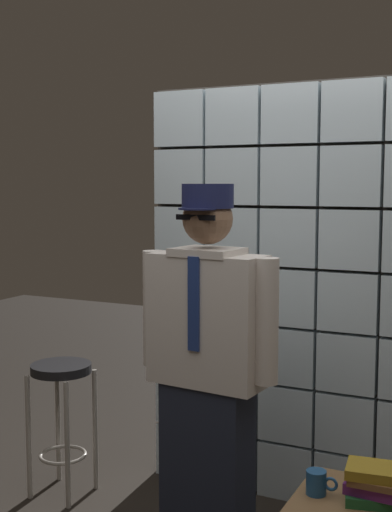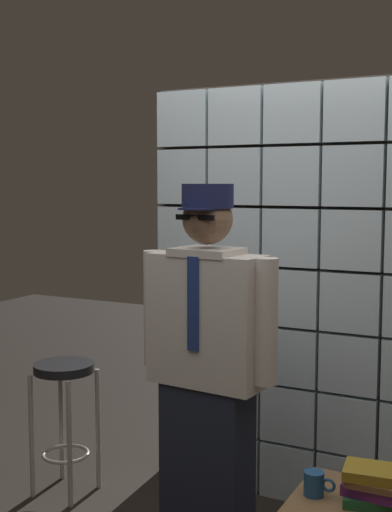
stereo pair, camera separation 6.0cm
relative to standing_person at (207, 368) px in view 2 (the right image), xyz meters
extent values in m
cube|color=silver|center=(-0.52, 0.76, -0.76)|extent=(0.31, 0.08, 0.31)
cube|color=silver|center=(-0.20, 0.76, -0.76)|extent=(0.31, 0.08, 0.31)
cube|color=silver|center=(0.13, 0.76, -0.76)|extent=(0.31, 0.08, 0.31)
cube|color=silver|center=(0.46, 0.76, -0.76)|extent=(0.31, 0.08, 0.31)
cube|color=silver|center=(-0.52, 0.76, -0.43)|extent=(0.31, 0.08, 0.31)
cube|color=silver|center=(-0.20, 0.76, -0.43)|extent=(0.31, 0.08, 0.31)
cube|color=silver|center=(0.13, 0.76, -0.43)|extent=(0.31, 0.08, 0.31)
cube|color=silver|center=(0.46, 0.76, -0.43)|extent=(0.31, 0.08, 0.31)
cube|color=silver|center=(-0.52, 0.76, -0.10)|extent=(0.31, 0.08, 0.31)
cube|color=silver|center=(-0.20, 0.76, -0.10)|extent=(0.31, 0.08, 0.31)
cube|color=silver|center=(0.13, 0.76, -0.10)|extent=(0.31, 0.08, 0.31)
cube|color=silver|center=(0.46, 0.76, -0.10)|extent=(0.31, 0.08, 0.31)
cube|color=silver|center=(-0.52, 0.76, 0.22)|extent=(0.31, 0.08, 0.31)
cube|color=silver|center=(-0.20, 0.76, 0.22)|extent=(0.31, 0.08, 0.31)
cube|color=silver|center=(0.13, 0.76, 0.22)|extent=(0.31, 0.08, 0.31)
cube|color=silver|center=(0.46, 0.76, 0.22)|extent=(0.31, 0.08, 0.31)
cube|color=silver|center=(-0.52, 0.76, 0.55)|extent=(0.31, 0.08, 0.31)
cube|color=silver|center=(-0.20, 0.76, 0.55)|extent=(0.31, 0.08, 0.31)
cube|color=silver|center=(0.13, 0.76, 0.55)|extent=(0.31, 0.08, 0.31)
cube|color=silver|center=(0.46, 0.76, 0.55)|extent=(0.31, 0.08, 0.31)
cube|color=silver|center=(-0.52, 0.76, 0.88)|extent=(0.31, 0.08, 0.31)
cube|color=silver|center=(-0.20, 0.76, 0.88)|extent=(0.31, 0.08, 0.31)
cube|color=silver|center=(0.13, 0.76, 0.88)|extent=(0.31, 0.08, 0.31)
cube|color=silver|center=(0.46, 0.76, 0.88)|extent=(0.31, 0.08, 0.31)
cube|color=silver|center=(-0.52, 0.76, 1.21)|extent=(0.31, 0.08, 0.31)
cube|color=silver|center=(-0.20, 0.76, 1.21)|extent=(0.31, 0.08, 0.31)
cube|color=silver|center=(0.13, 0.76, 1.21)|extent=(0.31, 0.08, 0.31)
cube|color=silver|center=(0.46, 0.76, 1.21)|extent=(0.31, 0.08, 0.31)
cube|color=#38332D|center=(0.13, 0.81, 0.22)|extent=(1.67, 0.02, 2.33)
cube|color=#1E2333|center=(0.00, 0.00, -0.50)|extent=(0.42, 0.24, 0.85)
cube|color=silver|center=(0.00, 0.00, 0.23)|extent=(0.55, 0.28, 0.60)
cube|color=navy|center=(-0.01, -0.12, 0.32)|extent=(0.06, 0.02, 0.42)
cube|color=silver|center=(0.00, 0.00, 0.54)|extent=(0.31, 0.27, 0.04)
sphere|color=#846047|center=(0.00, 0.00, 0.69)|extent=(0.23, 0.23, 0.23)
ellipsoid|color=black|center=(0.00, -0.05, 0.65)|extent=(0.16, 0.09, 0.10)
cube|color=black|center=(-0.01, -0.10, 0.70)|extent=(0.20, 0.03, 0.02)
cylinder|color=#191E47|center=(-0.01, -0.08, 0.73)|extent=(0.19, 0.19, 0.01)
cylinder|color=#191E47|center=(0.00, 0.00, 0.79)|extent=(0.23, 0.23, 0.11)
cylinder|color=silver|center=(0.30, -0.03, 0.25)|extent=(0.12, 0.12, 0.55)
cylinder|color=silver|center=(-0.30, 0.03, 0.25)|extent=(0.12, 0.12, 0.55)
cylinder|color=black|center=(-1.03, 0.25, -0.19)|extent=(0.34, 0.34, 0.05)
torus|color=#A59E93|center=(-1.03, 0.25, -0.69)|extent=(0.27, 0.27, 0.02)
cylinder|color=#A59E93|center=(-1.16, 0.12, -0.57)|extent=(0.03, 0.03, 0.71)
cylinder|color=#A59E93|center=(-0.89, 0.12, -0.57)|extent=(0.03, 0.03, 0.71)
cylinder|color=#A59E93|center=(-1.16, 0.39, -0.57)|extent=(0.03, 0.03, 0.71)
cylinder|color=#A59E93|center=(-0.89, 0.39, -0.57)|extent=(0.03, 0.03, 0.71)
cube|color=brown|center=(0.78, -0.27, -0.39)|extent=(0.52, 0.52, 0.04)
cube|color=#1E592D|center=(0.82, -0.24, -0.35)|extent=(0.25, 0.18, 0.04)
cube|color=#591E66|center=(0.83, -0.23, -0.30)|extent=(0.23, 0.17, 0.04)
cube|color=brown|center=(0.83, -0.24, -0.27)|extent=(0.21, 0.17, 0.02)
cube|color=olive|center=(0.82, -0.24, -0.24)|extent=(0.23, 0.18, 0.04)
cylinder|color=navy|center=(0.60, -0.27, -0.32)|extent=(0.08, 0.08, 0.09)
torus|color=navy|center=(0.65, -0.27, -0.31)|extent=(0.06, 0.01, 0.06)
camera|label=1|loc=(1.29, -2.76, 0.85)|focal=47.72mm
camera|label=2|loc=(1.35, -2.73, 0.85)|focal=47.72mm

